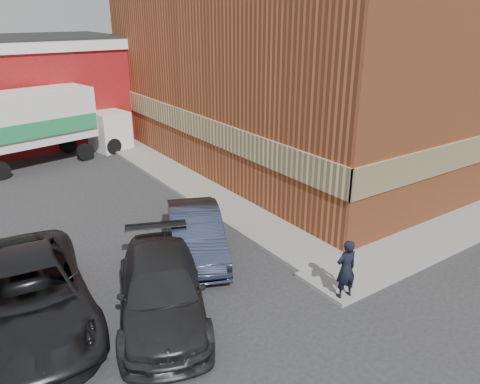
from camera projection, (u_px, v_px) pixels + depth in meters
ground at (308, 271)px, 13.28m from camera, size 90.00×90.00×0.00m
brick_building at (317, 59)px, 22.95m from camera, size 14.25×18.25×9.36m
sidewalk_west at (179, 178)px, 20.47m from camera, size 1.80×18.00×0.12m
man at (346, 269)px, 11.65m from camera, size 0.63×0.47×1.58m
sedan at (196, 233)px, 13.94m from camera, size 3.08×4.53×1.41m
suv_a at (28, 296)px, 10.73m from camera, size 3.29×6.08×1.62m
suv_b at (162, 290)px, 11.14m from camera, size 3.74×5.32×1.43m
box_truck at (46, 121)px, 22.04m from camera, size 7.35×3.34×3.50m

